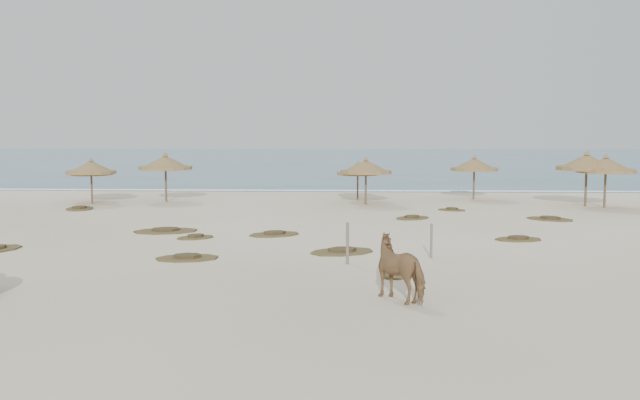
# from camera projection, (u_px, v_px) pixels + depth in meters

# --- Properties ---
(ground) EXTENTS (160.00, 160.00, 0.00)m
(ground) POSITION_uv_depth(u_px,v_px,m) (275.00, 256.00, 24.58)
(ground) COLOR beige
(ground) RESTS_ON ground
(ocean) EXTENTS (200.00, 100.00, 0.01)m
(ocean) POSITION_uv_depth(u_px,v_px,m) (331.00, 160.00, 99.13)
(ocean) COLOR navy
(ocean) RESTS_ON ground
(foam_line) EXTENTS (70.00, 0.60, 0.01)m
(foam_line) POSITION_uv_depth(u_px,v_px,m) (313.00, 191.00, 50.42)
(foam_line) COLOR white
(foam_line) RESTS_ON ground
(palapa_0) EXTENTS (2.88, 2.88, 2.43)m
(palapa_0) POSITION_uv_depth(u_px,v_px,m) (91.00, 170.00, 43.15)
(palapa_0) COLOR brown
(palapa_0) RESTS_ON ground
(palapa_1) EXTENTS (3.34, 3.34, 2.70)m
(palapa_1) POSITION_uv_depth(u_px,v_px,m) (91.00, 168.00, 41.49)
(palapa_1) COLOR brown
(palapa_1) RESTS_ON ground
(palapa_2) EXTENTS (4.11, 4.11, 2.97)m
(palapa_2) POSITION_uv_depth(u_px,v_px,m) (165.00, 163.00, 42.73)
(palapa_2) COLOR brown
(palapa_2) RESTS_ON ground
(palapa_3) EXTENTS (2.69, 2.69, 2.42)m
(palapa_3) POSITION_uv_depth(u_px,v_px,m) (358.00, 170.00, 43.29)
(palapa_3) COLOR brown
(palapa_3) RESTS_ON ground
(palapa_4) EXTENTS (3.71, 3.71, 2.77)m
(palapa_4) POSITION_uv_depth(u_px,v_px,m) (366.00, 167.00, 40.99)
(palapa_4) COLOR brown
(palapa_4) RESTS_ON ground
(palapa_5) EXTENTS (3.33, 3.33, 2.76)m
(palapa_5) POSITION_uv_depth(u_px,v_px,m) (474.00, 165.00, 44.00)
(palapa_5) COLOR brown
(palapa_5) RESTS_ON ground
(palapa_6) EXTENTS (3.89, 3.89, 3.00)m
(palapa_6) POSITION_uv_depth(u_px,v_px,m) (606.00, 166.00, 39.41)
(palapa_6) COLOR brown
(palapa_6) RESTS_ON ground
(palapa_7) EXTENTS (4.21, 4.21, 3.16)m
(palapa_7) POSITION_uv_depth(u_px,v_px,m) (587.00, 163.00, 40.05)
(palapa_7) COLOR brown
(palapa_7) RESTS_ON ground
(horse) EXTENTS (1.93, 2.07, 1.65)m
(horse) POSITION_uv_depth(u_px,v_px,m) (403.00, 268.00, 18.35)
(horse) COLOR brown
(horse) RESTS_ON ground
(fence_post_near) EXTENTS (0.13, 0.13, 1.36)m
(fence_post_near) POSITION_uv_depth(u_px,v_px,m) (347.00, 243.00, 23.15)
(fence_post_near) COLOR #706354
(fence_post_near) RESTS_ON ground
(fence_post_far) EXTENTS (0.09, 0.09, 1.19)m
(fence_post_far) POSITION_uv_depth(u_px,v_px,m) (431.00, 241.00, 24.22)
(fence_post_far) COLOR #706354
(fence_post_far) RESTS_ON ground
(scrub_1) EXTENTS (3.11, 2.44, 0.16)m
(scrub_1) POSITION_uv_depth(u_px,v_px,m) (166.00, 231.00, 30.42)
(scrub_1) COLOR brown
(scrub_1) RESTS_ON ground
(scrub_2) EXTENTS (1.84, 1.72, 0.16)m
(scrub_2) POSITION_uv_depth(u_px,v_px,m) (195.00, 237.00, 28.63)
(scrub_2) COLOR brown
(scrub_2) RESTS_ON ground
(scrub_3) EXTENTS (2.60, 2.30, 0.16)m
(scrub_3) POSITION_uv_depth(u_px,v_px,m) (274.00, 234.00, 29.46)
(scrub_3) COLOR brown
(scrub_3) RESTS_ON ground
(scrub_4) EXTENTS (2.06, 1.52, 0.16)m
(scrub_4) POSITION_uv_depth(u_px,v_px,m) (518.00, 239.00, 28.16)
(scrub_4) COLOR brown
(scrub_4) RESTS_ON ground
(scrub_5) EXTENTS (2.71, 2.52, 0.16)m
(scrub_5) POSITION_uv_depth(u_px,v_px,m) (550.00, 219.00, 34.40)
(scrub_5) COLOR brown
(scrub_5) RESTS_ON ground
(scrub_6) EXTENTS (1.93, 2.51, 0.16)m
(scrub_6) POSITION_uv_depth(u_px,v_px,m) (80.00, 208.00, 38.85)
(scrub_6) COLOR brown
(scrub_6) RESTS_ON ground
(scrub_7) EXTENTS (2.28, 2.21, 0.16)m
(scrub_7) POSITION_uv_depth(u_px,v_px,m) (412.00, 218.00, 34.82)
(scrub_7) COLOR brown
(scrub_7) RESTS_ON ground
(scrub_9) EXTENTS (2.83, 2.46, 0.16)m
(scrub_9) POSITION_uv_depth(u_px,v_px,m) (342.00, 251.00, 25.34)
(scrub_9) COLOR brown
(scrub_9) RESTS_ON ground
(scrub_10) EXTENTS (1.79, 1.54, 0.16)m
(scrub_10) POSITION_uv_depth(u_px,v_px,m) (452.00, 210.00, 38.25)
(scrub_10) COLOR brown
(scrub_10) RESTS_ON ground
(scrub_11) EXTENTS (2.39, 1.82, 0.16)m
(scrub_11) POSITION_uv_depth(u_px,v_px,m) (187.00, 257.00, 24.10)
(scrub_11) COLOR brown
(scrub_11) RESTS_ON ground
(scrub_12) EXTENTS (1.58, 1.80, 0.16)m
(scrub_12) POSITION_uv_depth(u_px,v_px,m) (399.00, 274.00, 21.42)
(scrub_12) COLOR brown
(scrub_12) RESTS_ON ground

